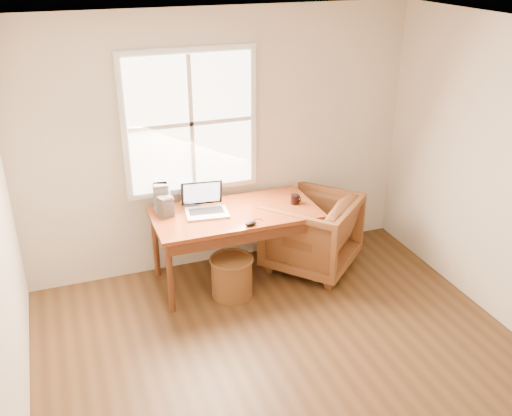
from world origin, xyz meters
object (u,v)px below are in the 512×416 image
(laptop, at_px, (207,200))
(cd_stack_a, at_px, (162,195))
(desk, at_px, (235,213))
(armchair, at_px, (311,232))
(coffee_mug, at_px, (295,199))
(wicker_stool, at_px, (232,277))

(laptop, relative_size, cd_stack_a, 1.42)
(desk, xyz_separation_m, laptop, (-0.27, 0.03, 0.17))
(armchair, bearing_deg, coffee_mug, -42.28)
(desk, height_order, coffee_mug, coffee_mug)
(wicker_stool, distance_m, cd_stack_a, 1.04)
(armchair, relative_size, wicker_stool, 2.21)
(wicker_stool, bearing_deg, coffee_mug, 17.92)
(laptop, bearing_deg, cd_stack_a, 151.25)
(wicker_stool, height_order, cd_stack_a, cd_stack_a)
(wicker_stool, xyz_separation_m, laptop, (-0.14, 0.31, 0.70))
(armchair, relative_size, coffee_mug, 9.19)
(desk, xyz_separation_m, armchair, (0.81, -0.03, -0.34))
(desk, bearing_deg, armchair, -2.45)
(armchair, height_order, coffee_mug, coffee_mug)
(desk, relative_size, coffee_mug, 16.97)
(desk, bearing_deg, laptop, 173.03)
(coffee_mug, bearing_deg, desk, 178.52)
(coffee_mug, bearing_deg, wicker_stool, -160.52)
(laptop, distance_m, coffee_mug, 0.90)
(cd_stack_a, bearing_deg, laptop, -36.15)
(wicker_stool, bearing_deg, desk, 63.82)
(desk, height_order, wicker_stool, desk)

